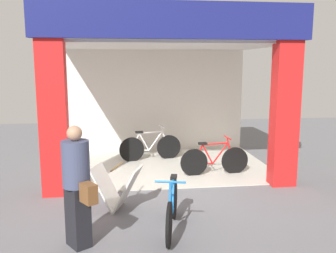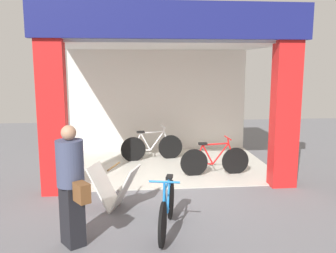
# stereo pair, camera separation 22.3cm
# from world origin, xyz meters

# --- Properties ---
(ground_plane) EXTENTS (18.25, 18.25, 0.00)m
(ground_plane) POSITION_xyz_m (0.00, 0.00, 0.00)
(ground_plane) COLOR slate
(ground_plane) RESTS_ON ground
(shop_facade) EXTENTS (5.33, 3.88, 3.67)m
(shop_facade) POSITION_xyz_m (0.00, 1.76, 1.96)
(shop_facade) COLOR beige
(shop_facade) RESTS_ON ground
(bicycle_inside_0) EXTENTS (1.64, 0.45, 0.91)m
(bicycle_inside_0) POSITION_xyz_m (-0.28, 2.33, 0.36)
(bicycle_inside_0) COLOR black
(bicycle_inside_0) RESTS_ON ground
(bicycle_inside_1) EXTENTS (1.60, 0.44, 0.88)m
(bicycle_inside_1) POSITION_xyz_m (1.07, 0.85, 0.35)
(bicycle_inside_1) COLOR black
(bicycle_inside_1) RESTS_ON ground
(bicycle_parked_0) EXTENTS (0.49, 1.59, 0.89)m
(bicycle_parked_0) POSITION_xyz_m (-0.30, -1.86, 0.36)
(bicycle_parked_0) COLOR black
(bicycle_parked_0) RESTS_ON ground
(sandwich_board_sign) EXTENTS (0.96, 0.78, 0.79)m
(sandwich_board_sign) POSITION_xyz_m (-1.13, -0.90, 0.39)
(sandwich_board_sign) COLOR silver
(sandwich_board_sign) RESTS_ON ground
(pedestrian_0) EXTENTS (0.57, 0.68, 1.72)m
(pedestrian_0) POSITION_xyz_m (-1.65, -2.18, 0.90)
(pedestrian_0) COLOR black
(pedestrian_0) RESTS_ON ground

